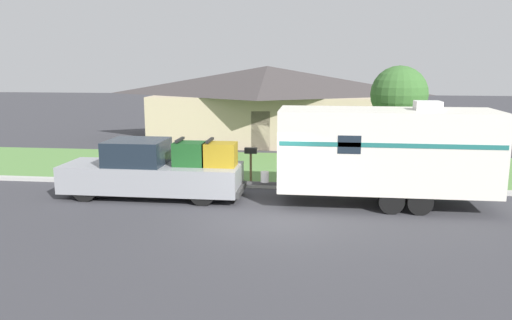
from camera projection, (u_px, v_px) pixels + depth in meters
ground_plane at (264, 218)px, 15.04m from camera, size 120.00×120.00×0.00m
curb_strip at (274, 186)px, 18.68m from camera, size 80.00×0.30×0.14m
lawn_strip at (281, 167)px, 22.24m from camera, size 80.00×7.00×0.03m
house_across_street at (267, 102)px, 29.57m from camera, size 13.68×7.59×4.42m
pickup_truck at (154, 171)px, 17.26m from camera, size 6.27×1.96×2.08m
travel_trailer at (386, 150)px, 16.15m from camera, size 7.98×2.34×3.43m
mailbox at (251, 156)px, 19.39m from camera, size 0.48×0.20×1.37m
tree_in_yard at (399, 95)px, 21.21m from camera, size 2.41×2.41×4.50m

